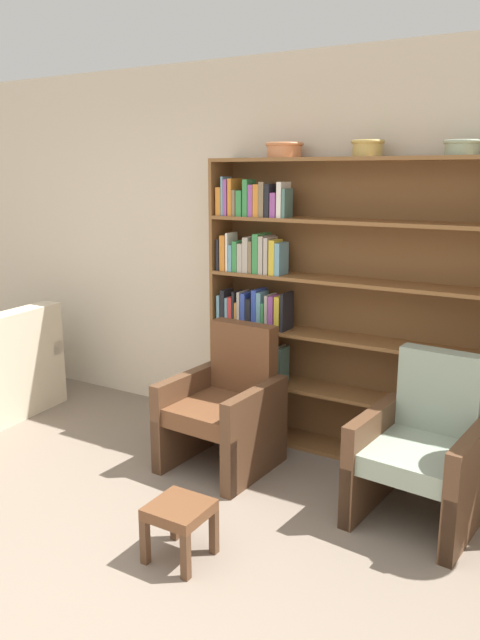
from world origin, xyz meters
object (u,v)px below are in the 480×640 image
at_px(armchair_cushioned, 423,451).
at_px(armchair_leather, 225,407).
at_px(bowl_copper, 284,149).
at_px(bookshelf, 322,307).
at_px(bowl_terracotta, 463,147).
at_px(bowl_stoneware, 368,147).
at_px(footstool, 179,516).

bearing_deg(armchair_cushioned, armchair_leather, 5.25).
bearing_deg(bowl_copper, armchair_cushioned, -25.84).
relative_size(bookshelf, armchair_cushioned, 2.25).
distance_m(bookshelf, armchair_leather, 0.96).
distance_m(bowl_terracotta, armchair_cushioned, 1.79).
bearing_deg(bowl_copper, bowl_stoneware, 0.00).
bearing_deg(bowl_stoneware, bowl_copper, 180.00).
distance_m(armchair_leather, armchair_cushioned, 1.32).
relative_size(bowl_terracotta, armchair_cushioned, 0.24).
xyz_separation_m(bowl_copper, bowl_stoneware, (0.59, 0.00, 0.00)).
relative_size(bowl_terracotta, footstool, 0.75).
height_order(armchair_cushioned, footstool, armchair_cushioned).
bearing_deg(armchair_cushioned, footstool, 52.79).
xyz_separation_m(bowl_stoneware, footstool, (-0.33, -1.62, -1.86)).
height_order(bookshelf, armchair_leather, bookshelf).
xyz_separation_m(bowl_copper, armchair_cushioned, (1.21, -0.58, -1.69)).
relative_size(armchair_cushioned, footstool, 3.11).
distance_m(bowl_copper, footstool, 2.48).
distance_m(bowl_copper, armchair_cushioned, 2.16).
bearing_deg(bowl_copper, armchair_leather, -101.28).
xyz_separation_m(bookshelf, bowl_terracotta, (0.87, -0.01, 1.06)).
bearing_deg(footstool, armchair_cushioned, 47.53).
height_order(bookshelf, footstool, bookshelf).
bearing_deg(armchair_leather, footstool, 113.16).
bearing_deg(bowl_terracotta, bowl_copper, -180.00).
height_order(bookshelf, bowl_copper, bowl_copper).
relative_size(bookshelf, bowl_stoneware, 10.03).
height_order(bowl_copper, bowl_terracotta, bowl_copper).
height_order(armchair_leather, armchair_cushioned, same).
bearing_deg(bookshelf, bowl_terracotta, -0.92).
bearing_deg(footstool, bowl_stoneware, 78.44).
relative_size(bookshelf, bowl_terracotta, 9.35).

